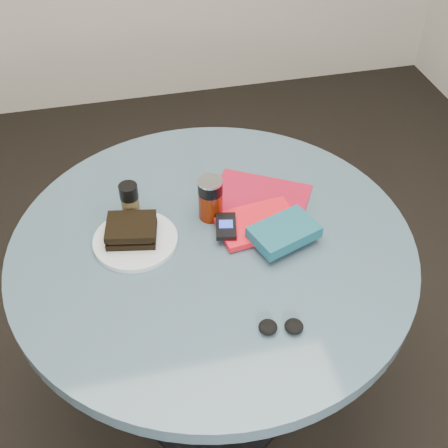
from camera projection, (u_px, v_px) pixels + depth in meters
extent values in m
plane|color=black|center=(215.00, 397.00, 1.90)|extent=(4.00, 4.00, 0.00)
cylinder|color=black|center=(215.00, 395.00, 1.89)|extent=(0.48, 0.48, 0.03)
cylinder|color=black|center=(214.00, 332.00, 1.64)|extent=(0.11, 0.11, 0.68)
cylinder|color=#3A5260|center=(212.00, 246.00, 1.40)|extent=(1.00, 1.00, 0.04)
cylinder|color=silver|center=(136.00, 240.00, 1.37)|extent=(0.21, 0.21, 0.01)
cube|color=black|center=(132.00, 234.00, 1.37)|extent=(0.14, 0.12, 0.02)
cube|color=#311B12|center=(131.00, 230.00, 1.36)|extent=(0.12, 0.10, 0.01)
cube|color=black|center=(131.00, 226.00, 1.35)|extent=(0.14, 0.12, 0.02)
cylinder|color=#661905|center=(211.00, 205.00, 1.42)|extent=(0.08, 0.08, 0.08)
cylinder|color=black|center=(210.00, 188.00, 1.38)|extent=(0.08, 0.08, 0.03)
cylinder|color=silver|center=(210.00, 181.00, 1.37)|extent=(0.08, 0.08, 0.01)
cylinder|color=#493B1F|center=(131.00, 208.00, 1.42)|extent=(0.06, 0.06, 0.07)
cylinder|color=black|center=(128.00, 192.00, 1.38)|extent=(0.06, 0.06, 0.04)
cube|color=maroon|center=(260.00, 198.00, 1.50)|extent=(0.31, 0.29, 0.00)
cube|color=red|center=(257.00, 223.00, 1.41)|extent=(0.21, 0.16, 0.02)
cube|color=#134B5C|center=(284.00, 232.00, 1.35)|extent=(0.18, 0.15, 0.03)
cube|color=black|center=(226.00, 226.00, 1.38)|extent=(0.07, 0.10, 0.01)
cube|color=blue|center=(226.00, 224.00, 1.37)|extent=(0.04, 0.03, 0.00)
ellipsoid|color=black|center=(268.00, 327.00, 1.18)|extent=(0.05, 0.05, 0.02)
ellipsoid|color=black|center=(294.00, 326.00, 1.18)|extent=(0.05, 0.05, 0.02)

